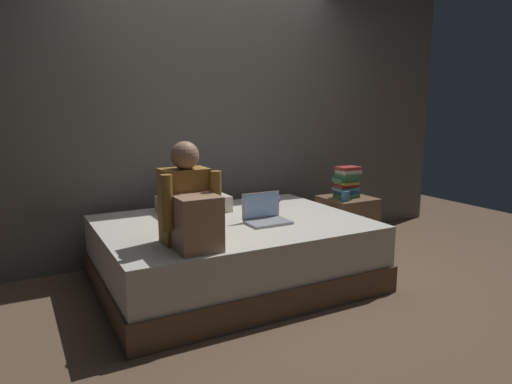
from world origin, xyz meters
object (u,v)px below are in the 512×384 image
at_px(bed, 233,252).
at_px(nightstand, 347,225).
at_px(mug, 345,196).
at_px(person_sitting, 190,206).
at_px(pillow, 193,204).
at_px(laptop, 265,215).
at_px(clothes_pile, 268,199).
at_px(book_stack, 347,182).

relative_size(bed, nightstand, 3.78).
bearing_deg(mug, person_sitting, -162.71).
height_order(nightstand, pillow, pillow).
xyz_separation_m(bed, nightstand, (1.30, 0.21, 0.02)).
bearing_deg(pillow, laptop, -60.63).
bearing_deg(clothes_pile, laptop, -121.85).
bearing_deg(mug, laptop, -165.77).
bearing_deg(laptop, person_sitting, -158.64).
height_order(bed, mug, mug).
height_order(pillow, mug, pillow).
bearing_deg(pillow, bed, -72.17).
bearing_deg(person_sitting, laptop, 21.36).
height_order(laptop, mug, laptop).
distance_m(bed, clothes_pile, 0.71).
height_order(laptop, clothes_pile, laptop).
relative_size(pillow, clothes_pile, 1.93).
distance_m(person_sitting, pillow, 0.97).
xyz_separation_m(nightstand, clothes_pile, (-0.77, 0.16, 0.29)).
bearing_deg(bed, nightstand, 8.99).
height_order(bed, clothes_pile, clothes_pile).
bearing_deg(nightstand, clothes_pile, 168.18).
bearing_deg(pillow, clothes_pile, -7.02).
distance_m(person_sitting, book_stack, 1.89).
distance_m(bed, nightstand, 1.32).
distance_m(nightstand, laptop, 1.20).
bearing_deg(person_sitting, nightstand, 19.56).
bearing_deg(mug, book_stack, 46.38).
height_order(mug, clothes_pile, clothes_pile).
xyz_separation_m(bed, mug, (1.17, 0.09, 0.33)).
bearing_deg(bed, book_stack, 8.97).
relative_size(nightstand, person_sitting, 0.81).
relative_size(bed, laptop, 6.25).
distance_m(bed, book_stack, 1.37).
height_order(book_stack, clothes_pile, book_stack).
relative_size(bed, clothes_pile, 6.88).
xyz_separation_m(laptop, clothes_pile, (0.33, 0.53, -0.00)).
bearing_deg(nightstand, pillow, 170.40).
xyz_separation_m(person_sitting, pillow, (0.36, 0.88, -0.19)).
bearing_deg(book_stack, nightstand, 10.26).
bearing_deg(clothes_pile, bed, -145.12).
xyz_separation_m(bed, person_sitting, (-0.50, -0.43, 0.51)).
height_order(bed, person_sitting, person_sitting).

